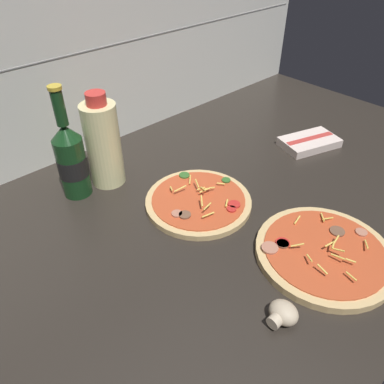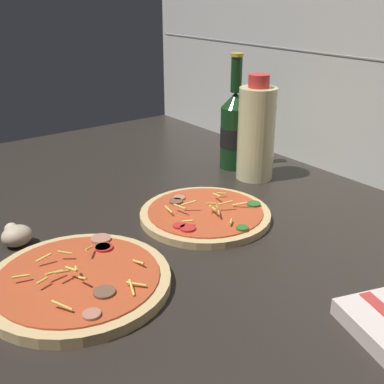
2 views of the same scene
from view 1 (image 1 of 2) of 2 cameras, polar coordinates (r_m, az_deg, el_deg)
name	(u,v)px [view 1 (image 1 of 2)]	position (r cm, az deg, el deg)	size (l,w,h in cm)	color
counter_slab	(229,206)	(91.95, 5.70, -2.18)	(160.00, 90.00, 2.50)	#28231E
tile_backsplash	(111,45)	(110.04, -12.30, 21.08)	(160.00, 1.13, 60.00)	silver
pizza_near	(324,253)	(81.70, 19.44, -8.76)	(27.73, 27.73, 4.15)	tan
pizza_far	(198,201)	(89.71, 0.99, -1.41)	(25.38, 25.38, 4.03)	tan
beer_bottle	(71,159)	(92.72, -17.95, 4.80)	(6.97, 6.97, 27.72)	#143819
oil_bottle	(103,144)	(94.44, -13.37, 7.20)	(8.53, 8.53, 24.10)	beige
mushroom_left	(283,314)	(68.91, 13.64, -17.55)	(5.56, 5.30, 3.71)	beige
dish_towel	(309,142)	(117.60, 17.43, 7.27)	(18.94, 14.62, 2.56)	beige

